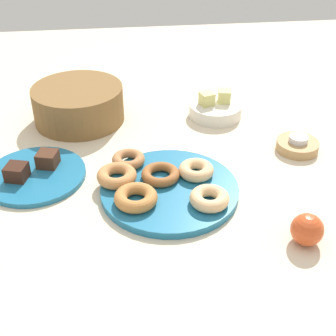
{
  "coord_description": "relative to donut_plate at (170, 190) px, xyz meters",
  "views": [
    {
      "loc": [
        -0.1,
        -0.83,
        0.64
      ],
      "look_at": [
        0.0,
        0.03,
        0.05
      ],
      "focal_mm": 50.0,
      "sensor_mm": 36.0,
      "label": 1
    }
  ],
  "objects": [
    {
      "name": "apple",
      "position": [
        0.24,
        -0.19,
        0.02
      ],
      "size": [
        0.06,
        0.06,
        0.06
      ],
      "primitive_type": "sphere",
      "color": "#CC4C23",
      "rests_on": "ground_plane"
    },
    {
      "name": "melon_chunk_right",
      "position": [
        0.2,
        0.36,
        0.05
      ],
      "size": [
        0.04,
        0.04,
        0.04
      ],
      "primitive_type": "cube",
      "rotation": [
        0.0,
        0.0,
        -0.2
      ],
      "color": "#DBD67A",
      "rests_on": "fruit_bowl"
    },
    {
      "name": "donut_plate",
      "position": [
        0.0,
        0.0,
        0.0
      ],
      "size": [
        0.31,
        0.31,
        0.02
      ],
      "primitive_type": "cylinder",
      "color": "#1E6B93",
      "rests_on": "ground_plane"
    },
    {
      "name": "donut_3",
      "position": [
        -0.09,
        0.1,
        0.02
      ],
      "size": [
        0.08,
        0.08,
        0.02
      ],
      "primitive_type": "torus",
      "rotation": [
        0.0,
        0.0,
        1.49
      ],
      "color": "#B27547",
      "rests_on": "donut_plate"
    },
    {
      "name": "candle_holder",
      "position": [
        0.35,
        0.14,
        0.0
      ],
      "size": [
        0.11,
        0.11,
        0.03
      ],
      "primitive_type": "cylinder",
      "color": "tan",
      "rests_on": "ground_plane"
    },
    {
      "name": "donut_1",
      "position": [
        0.07,
        0.04,
        0.02
      ],
      "size": [
        0.11,
        0.11,
        0.03
      ],
      "primitive_type": "torus",
      "rotation": [
        0.0,
        0.0,
        5.14
      ],
      "color": "#EABC84",
      "rests_on": "donut_plate"
    },
    {
      "name": "basket",
      "position": [
        -0.21,
        0.37,
        0.04
      ],
      "size": [
        0.34,
        0.34,
        0.1
      ],
      "primitive_type": "cylinder",
      "rotation": [
        0.0,
        0.0,
        5.82
      ],
      "color": "brown",
      "rests_on": "ground_plane"
    },
    {
      "name": "donut_4",
      "position": [
        -0.12,
        0.04,
        0.02
      ],
      "size": [
        0.13,
        0.13,
        0.03
      ],
      "primitive_type": "torus",
      "rotation": [
        0.0,
        0.0,
        0.96
      ],
      "color": "#C6844C",
      "rests_on": "donut_plate"
    },
    {
      "name": "fruit_bowl",
      "position": [
        0.18,
        0.35,
        0.01
      ],
      "size": [
        0.15,
        0.15,
        0.04
      ],
      "primitive_type": "cylinder",
      "color": "silver",
      "rests_on": "ground_plane"
    },
    {
      "name": "brownie_near",
      "position": [
        -0.34,
        0.08,
        0.02
      ],
      "size": [
        0.06,
        0.06,
        0.04
      ],
      "primitive_type": "cube",
      "rotation": [
        0.0,
        0.0,
        -0.27
      ],
      "color": "#381E14",
      "rests_on": "cake_plate"
    },
    {
      "name": "melon_chunk_left",
      "position": [
        0.15,
        0.35,
        0.05
      ],
      "size": [
        0.05,
        0.05,
        0.04
      ],
      "primitive_type": "cube",
      "rotation": [
        0.0,
        0.0,
        0.31
      ],
      "color": "#DBD67A",
      "rests_on": "fruit_bowl"
    },
    {
      "name": "donut_5",
      "position": [
        0.08,
        -0.07,
        0.02
      ],
      "size": [
        0.12,
        0.12,
        0.03
      ],
      "primitive_type": "torus",
      "rotation": [
        0.0,
        0.0,
        0.96
      ],
      "color": "#EABC84",
      "rests_on": "donut_plate"
    },
    {
      "name": "donut_2",
      "position": [
        -0.08,
        -0.05,
        0.02
      ],
      "size": [
        0.12,
        0.12,
        0.03
      ],
      "primitive_type": "torus",
      "rotation": [
        0.0,
        0.0,
        4.28
      ],
      "color": "#BC7A3D",
      "rests_on": "donut_plate"
    },
    {
      "name": "brownie_far",
      "position": [
        -0.28,
        0.13,
        0.02
      ],
      "size": [
        0.06,
        0.06,
        0.04
      ],
      "primitive_type": "cube",
      "rotation": [
        0.0,
        0.0,
        -0.26
      ],
      "color": "#472819",
      "rests_on": "cake_plate"
    },
    {
      "name": "cake_plate",
      "position": [
        -0.31,
        0.1,
        -0.0
      ],
      "size": [
        0.24,
        0.24,
        0.01
      ],
      "primitive_type": "cylinder",
      "color": "#1E6B93",
      "rests_on": "ground_plane"
    },
    {
      "name": "donut_0",
      "position": [
        -0.02,
        0.03,
        0.02
      ],
      "size": [
        0.12,
        0.12,
        0.02
      ],
      "primitive_type": "torus",
      "rotation": [
        0.0,
        0.0,
        0.61
      ],
      "color": "#995B2D",
      "rests_on": "donut_plate"
    },
    {
      "name": "ground_plane",
      "position": [
        0.0,
        0.0,
        -0.01
      ],
      "size": [
        2.4,
        2.4,
        0.0
      ],
      "primitive_type": "plane",
      "color": "beige"
    },
    {
      "name": "tealight",
      "position": [
        0.35,
        0.14,
        0.02
      ],
      "size": [
        0.05,
        0.05,
        0.01
      ],
      "primitive_type": "cylinder",
      "color": "silver",
      "rests_on": "candle_holder"
    }
  ]
}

